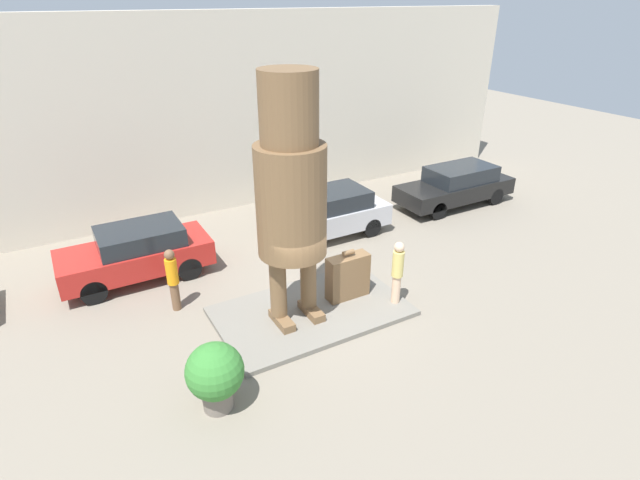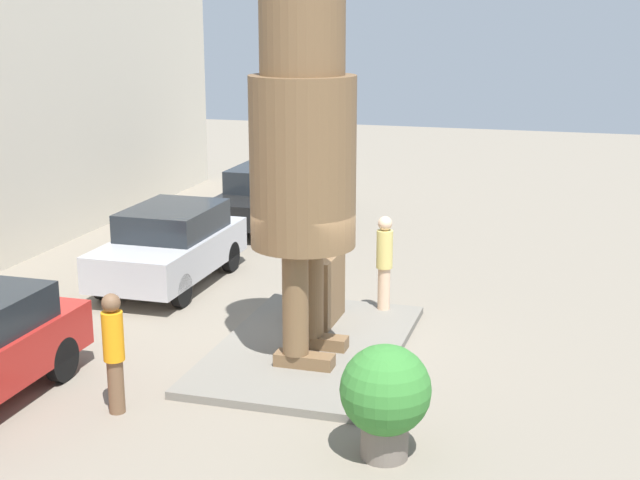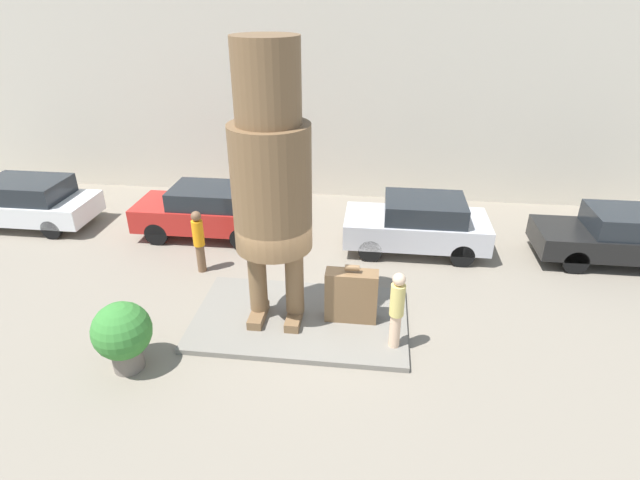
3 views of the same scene
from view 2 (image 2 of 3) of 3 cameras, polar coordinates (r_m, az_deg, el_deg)
The scene contains 9 objects.
ground_plane at distance 15.05m, azimuth -0.62°, elevation -7.12°, with size 60.00×60.00×0.00m, color gray.
pedestal at distance 15.02m, azimuth -0.62°, elevation -6.90°, with size 4.89×2.97×0.13m.
statue_figure at distance 13.60m, azimuth -1.11°, elevation 6.59°, with size 1.64×1.64×6.06m.
giant_suitcase at distance 15.86m, azimuth 0.32°, elevation -3.11°, with size 1.17×0.43×1.41m.
tourist at distance 16.47m, azimuth 4.15°, elevation -1.20°, with size 0.30×0.30×1.77m.
parked_car_silver at distance 18.67m, azimuth -9.53°, elevation -0.28°, with size 4.08×1.84×1.61m.
parked_car_black at distance 23.81m, azimuth -3.43°, elevation 3.02°, with size 4.80×1.75×1.55m.
planter_pot at distance 11.38m, azimuth 4.21°, elevation -9.85°, with size 1.16×1.16×1.50m.
worker_hivis at distance 12.84m, azimuth -13.06°, elevation -6.77°, with size 0.30×0.30×1.77m.
Camera 2 is at (-13.38, -4.10, 5.54)m, focal length 50.00 mm.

